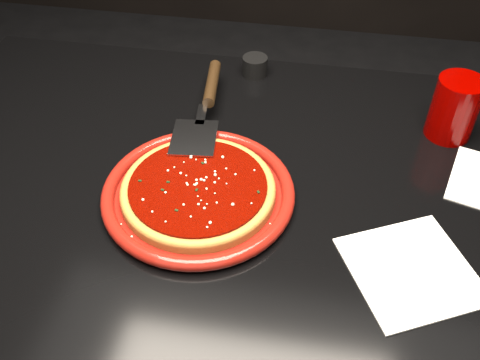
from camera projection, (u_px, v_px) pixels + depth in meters
name	position (u px, v px, depth m)	size (l,w,h in m)	color
table	(238.00, 320.00, 1.10)	(1.20, 0.80, 0.75)	black
plate	(198.00, 193.00, 0.83)	(0.30, 0.30, 0.02)	maroon
pizza_crust	(198.00, 191.00, 0.82)	(0.24, 0.24, 0.01)	#915F28
pizza_crust_rim	(198.00, 188.00, 0.82)	(0.24, 0.24, 0.02)	#915F28
pizza_sauce	(198.00, 186.00, 0.82)	(0.21, 0.21, 0.01)	#6C0700
parmesan_dusting	(198.00, 184.00, 0.81)	(0.20, 0.20, 0.01)	beige
basil_flecks	(198.00, 184.00, 0.81)	(0.19, 0.19, 0.00)	black
pizza_server	(205.00, 106.00, 0.94)	(0.09, 0.32, 0.02)	silver
cup	(454.00, 108.00, 0.91)	(0.08, 0.08, 0.11)	#810100
napkin_a	(411.00, 270.00, 0.73)	(0.16, 0.16, 0.00)	silver
ramekin	(255.00, 66.00, 1.08)	(0.05, 0.05, 0.04)	black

